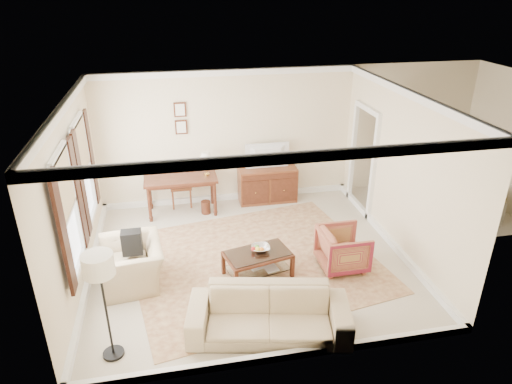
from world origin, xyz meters
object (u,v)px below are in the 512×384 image
object	(u,v)px
coffee_table	(258,258)
striped_armchair	(343,247)
sideboard	(267,185)
club_armchair	(131,257)
tv	(268,149)
sofa	(269,308)
writing_desk	(181,182)

from	to	relation	value
coffee_table	striped_armchair	xyz separation A→B (m)	(1.48, -0.03, 0.05)
sideboard	club_armchair	bearing A→B (deg)	-137.55
tv	striped_armchair	world-z (taller)	tv
sideboard	coffee_table	bearing A→B (deg)	-105.68
coffee_table	club_armchair	distance (m)	2.05
tv	sideboard	bearing A→B (deg)	-90.00
coffee_table	sofa	distance (m)	1.38
striped_armchair	sofa	distance (m)	2.09
writing_desk	club_armchair	world-z (taller)	club_armchair
coffee_table	club_armchair	xyz separation A→B (m)	(-2.03, 0.21, 0.13)
tv	coffee_table	bearing A→B (deg)	74.22
tv	striped_armchair	size ratio (longest dim) A/B	1.15
sideboard	striped_armchair	bearing A→B (deg)	-76.08
coffee_table	sofa	world-z (taller)	sofa
sofa	striped_armchair	bearing A→B (deg)	51.81
tv	club_armchair	bearing A→B (deg)	42.23
sideboard	club_armchair	xyz separation A→B (m)	(-2.81, -2.57, 0.09)
striped_armchair	sofa	xyz separation A→B (m)	(-1.60, -1.34, 0.04)
tv	writing_desk	bearing A→B (deg)	5.38
writing_desk	sideboard	bearing A→B (deg)	5.98
sideboard	club_armchair	world-z (taller)	club_armchair
club_armchair	sofa	bearing A→B (deg)	43.94
writing_desk	sideboard	distance (m)	1.93
sideboard	writing_desk	bearing A→B (deg)	-174.02
tv	coffee_table	size ratio (longest dim) A/B	0.77
club_armchair	tv	bearing A→B (deg)	125.86
writing_desk	club_armchair	distance (m)	2.55
writing_desk	coffee_table	distance (m)	2.84
sideboard	striped_armchair	xyz separation A→B (m)	(0.70, -2.81, 0.00)
club_armchair	sideboard	bearing A→B (deg)	126.08
writing_desk	club_armchair	xyz separation A→B (m)	(-0.91, -2.37, -0.23)
sideboard	tv	world-z (taller)	tv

